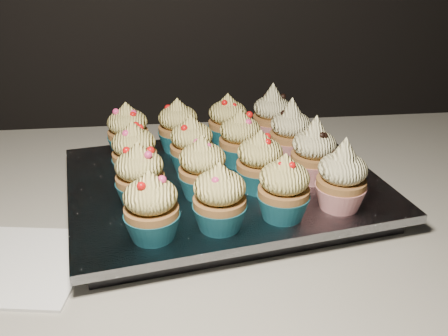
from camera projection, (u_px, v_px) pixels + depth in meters
name	position (u px, v px, depth m)	size (l,w,h in m)	color
worktop	(320.00, 201.00, 0.75)	(2.44, 0.64, 0.04)	beige
napkin	(20.00, 265.00, 0.57)	(0.15, 0.15, 0.00)	white
baking_tray	(224.00, 193.00, 0.71)	(0.39, 0.30, 0.02)	black
foil_lining	(224.00, 182.00, 0.70)	(0.42, 0.33, 0.01)	silver
cupcake_0	(151.00, 208.00, 0.55)	(0.06, 0.06, 0.08)	#186072
cupcake_1	(220.00, 199.00, 0.57)	(0.06, 0.06, 0.08)	#186072
cupcake_2	(284.00, 189.00, 0.59)	(0.06, 0.06, 0.08)	#186072
cupcake_3	(342.00, 178.00, 0.61)	(0.06, 0.06, 0.10)	#AE1821
cupcake_4	(140.00, 176.00, 0.62)	(0.06, 0.06, 0.08)	#186072
cupcake_5	(203.00, 169.00, 0.64)	(0.06, 0.06, 0.08)	#186072
cupcake_6	(260.00, 163.00, 0.65)	(0.06, 0.06, 0.08)	#186072
cupcake_7	(314.00, 153.00, 0.68)	(0.06, 0.06, 0.10)	#AE1821
cupcake_8	(134.00, 153.00, 0.68)	(0.06, 0.06, 0.08)	#186072
cupcake_9	(192.00, 146.00, 0.71)	(0.06, 0.06, 0.08)	#186072
cupcake_10	(240.00, 140.00, 0.73)	(0.06, 0.06, 0.08)	#186072
cupcake_11	(290.00, 133.00, 0.75)	(0.06, 0.06, 0.10)	#AE1821
cupcake_12	(128.00, 131.00, 0.75)	(0.06, 0.06, 0.08)	#186072
cupcake_13	(178.00, 127.00, 0.77)	(0.06, 0.06, 0.08)	#186072
cupcake_14	(228.00, 122.00, 0.79)	(0.06, 0.06, 0.08)	#186072
cupcake_15	(272.00, 115.00, 0.81)	(0.06, 0.06, 0.10)	#AE1821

